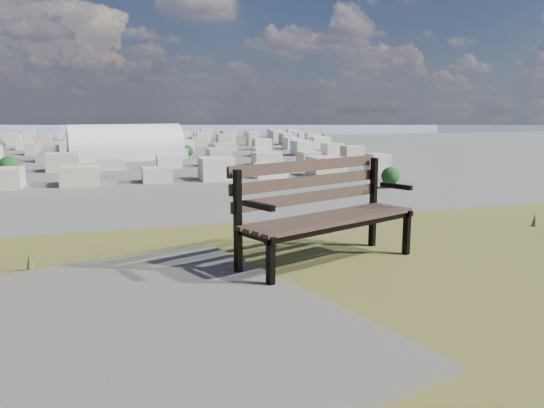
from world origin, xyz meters
name	(u,v)px	position (x,y,z in m)	size (l,w,h in m)	color
park_bench	(323,207)	(-1.05, 2.42, 25.59)	(2.09, 1.35, 1.05)	#3D2D23
gravel_patch	(164,318)	(-2.77, 1.33, 25.03)	(2.41, 3.45, 0.07)	slate
arena	(126,148)	(6.01, 302.26, 5.97)	(62.55, 32.32, 25.31)	silver
city_blocks	(113,143)	(0.00, 394.44, 3.50)	(395.00, 361.00, 7.00)	beige
city_trees	(66,150)	(-26.39, 319.00, 4.83)	(406.52, 387.20, 9.98)	#362A1B
bay_water	(109,127)	(0.00, 900.00, 0.00)	(2400.00, 700.00, 0.12)	gray
far_hills	(82,111)	(-60.92, 1402.93, 25.47)	(2050.00, 340.00, 60.00)	#8E99B0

